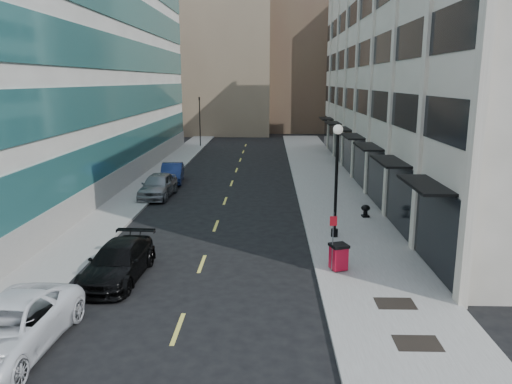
{
  "coord_description": "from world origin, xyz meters",
  "views": [
    {
      "loc": [
        3.0,
        -13.08,
        8.05
      ],
      "look_at": [
        2.3,
        12.9,
        2.23
      ],
      "focal_mm": 35.0,
      "sensor_mm": 36.0,
      "label": 1
    }
  ],
  "objects_px": {
    "car_silver_sedan": "(158,185)",
    "lamppost": "(337,170)",
    "car_black_pickup": "(118,262)",
    "car_blue_sedan": "(172,173)",
    "traffic_signal": "(199,100)",
    "sign_post": "(333,234)",
    "urn_planter": "(366,210)",
    "trash_bin": "(339,256)",
    "car_white_van": "(8,329)"
  },
  "relations": [
    {
      "from": "car_blue_sedan",
      "to": "trash_bin",
      "type": "relative_size",
      "value": 4.08
    },
    {
      "from": "car_blue_sedan",
      "to": "trash_bin",
      "type": "height_order",
      "value": "car_blue_sedan"
    },
    {
      "from": "car_white_van",
      "to": "lamppost",
      "type": "bearing_deg",
      "value": 48.26
    },
    {
      "from": "trash_bin",
      "to": "lamppost",
      "type": "relative_size",
      "value": 0.19
    },
    {
      "from": "car_white_van",
      "to": "trash_bin",
      "type": "distance_m",
      "value": 12.69
    },
    {
      "from": "urn_planter",
      "to": "sign_post",
      "type": "bearing_deg",
      "value": -109.31
    },
    {
      "from": "car_silver_sedan",
      "to": "sign_post",
      "type": "xyz_separation_m",
      "value": [
        10.48,
        -14.06,
        0.94
      ]
    },
    {
      "from": "car_blue_sedan",
      "to": "car_silver_sedan",
      "type": "bearing_deg",
      "value": -96.35
    },
    {
      "from": "lamppost",
      "to": "sign_post",
      "type": "height_order",
      "value": "lamppost"
    },
    {
      "from": "lamppost",
      "to": "sign_post",
      "type": "relative_size",
      "value": 2.3
    },
    {
      "from": "car_white_van",
      "to": "urn_planter",
      "type": "height_order",
      "value": "car_white_van"
    },
    {
      "from": "sign_post",
      "to": "urn_planter",
      "type": "height_order",
      "value": "sign_post"
    },
    {
      "from": "trash_bin",
      "to": "sign_post",
      "type": "height_order",
      "value": "sign_post"
    },
    {
      "from": "car_silver_sedan",
      "to": "trash_bin",
      "type": "bearing_deg",
      "value": -49.89
    },
    {
      "from": "traffic_signal",
      "to": "urn_planter",
      "type": "distance_m",
      "value": 35.76
    },
    {
      "from": "traffic_signal",
      "to": "car_black_pickup",
      "type": "distance_m",
      "value": 42.18
    },
    {
      "from": "trash_bin",
      "to": "sign_post",
      "type": "distance_m",
      "value": 1.08
    },
    {
      "from": "car_silver_sedan",
      "to": "urn_planter",
      "type": "relative_size",
      "value": 6.8
    },
    {
      "from": "traffic_signal",
      "to": "trash_bin",
      "type": "xyz_separation_m",
      "value": [
        11.47,
        -40.92,
        -4.95
      ]
    },
    {
      "from": "car_black_pickup",
      "to": "car_silver_sedan",
      "type": "bearing_deg",
      "value": 99.1
    },
    {
      "from": "traffic_signal",
      "to": "trash_bin",
      "type": "relative_size",
      "value": 6.1
    },
    {
      "from": "lamppost",
      "to": "trash_bin",
      "type": "bearing_deg",
      "value": -95.24
    },
    {
      "from": "trash_bin",
      "to": "urn_planter",
      "type": "distance_m",
      "value": 8.95
    },
    {
      "from": "traffic_signal",
      "to": "sign_post",
      "type": "height_order",
      "value": "traffic_signal"
    },
    {
      "from": "traffic_signal",
      "to": "urn_planter",
      "type": "bearing_deg",
      "value": -66.31
    },
    {
      "from": "car_black_pickup",
      "to": "car_white_van",
      "type": "bearing_deg",
      "value": -102.47
    },
    {
      "from": "car_blue_sedan",
      "to": "traffic_signal",
      "type": "bearing_deg",
      "value": 85.49
    },
    {
      "from": "traffic_signal",
      "to": "lamppost",
      "type": "height_order",
      "value": "traffic_signal"
    },
    {
      "from": "car_black_pickup",
      "to": "car_blue_sedan",
      "type": "bearing_deg",
      "value": 97.52
    },
    {
      "from": "car_blue_sedan",
      "to": "urn_planter",
      "type": "distance_m",
      "value": 17.17
    },
    {
      "from": "car_silver_sedan",
      "to": "car_white_van",
      "type": "bearing_deg",
      "value": -87.62
    },
    {
      "from": "car_white_van",
      "to": "sign_post",
      "type": "xyz_separation_m",
      "value": [
        10.48,
        6.57,
        0.99
      ]
    },
    {
      "from": "lamppost",
      "to": "sign_post",
      "type": "xyz_separation_m",
      "value": [
        -0.72,
        -4.8,
        -1.83
      ]
    },
    {
      "from": "car_black_pickup",
      "to": "sign_post",
      "type": "distance_m",
      "value": 8.98
    },
    {
      "from": "car_silver_sedan",
      "to": "lamppost",
      "type": "bearing_deg",
      "value": -37.2
    },
    {
      "from": "car_silver_sedan",
      "to": "trash_bin",
      "type": "height_order",
      "value": "car_silver_sedan"
    },
    {
      "from": "sign_post",
      "to": "car_silver_sedan",
      "type": "bearing_deg",
      "value": 123.88
    },
    {
      "from": "traffic_signal",
      "to": "car_silver_sedan",
      "type": "height_order",
      "value": "traffic_signal"
    },
    {
      "from": "car_white_van",
      "to": "trash_bin",
      "type": "bearing_deg",
      "value": 34.73
    },
    {
      "from": "car_white_van",
      "to": "urn_planter",
      "type": "bearing_deg",
      "value": 51.22
    },
    {
      "from": "trash_bin",
      "to": "car_blue_sedan",
      "type": "bearing_deg",
      "value": 99.94
    },
    {
      "from": "traffic_signal",
      "to": "sign_post",
      "type": "xyz_separation_m",
      "value": [
        11.18,
        -41.06,
        -3.92
      ]
    },
    {
      "from": "car_silver_sedan",
      "to": "trash_bin",
      "type": "xyz_separation_m",
      "value": [
        10.77,
        -13.92,
        -0.08
      ]
    },
    {
      "from": "car_blue_sedan",
      "to": "urn_planter",
      "type": "relative_size",
      "value": 6.37
    },
    {
      "from": "car_blue_sedan",
      "to": "trash_bin",
      "type": "xyz_separation_m",
      "value": [
        10.77,
        -19.1,
        -0.0
      ]
    },
    {
      "from": "lamppost",
      "to": "urn_planter",
      "type": "xyz_separation_m",
      "value": [
        2.32,
        3.85,
        -3.03
      ]
    },
    {
      "from": "trash_bin",
      "to": "car_black_pickup",
      "type": "bearing_deg",
      "value": 166.14
    },
    {
      "from": "car_silver_sedan",
      "to": "lamppost",
      "type": "distance_m",
      "value": 14.79
    },
    {
      "from": "car_black_pickup",
      "to": "car_blue_sedan",
      "type": "distance_m",
      "value": 20.07
    },
    {
      "from": "car_black_pickup",
      "to": "trash_bin",
      "type": "relative_size",
      "value": 4.49
    }
  ]
}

